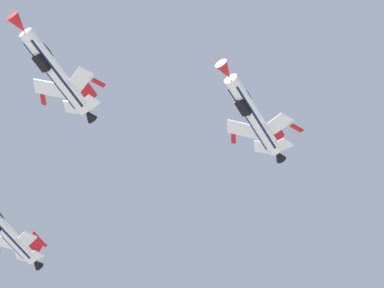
# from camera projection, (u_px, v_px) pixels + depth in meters

# --- Properties ---
(fighter_jet_lead) EXTENTS (12.33, 12.40, 5.06)m
(fighter_jet_lead) POSITION_uv_depth(u_px,v_px,m) (55.00, 71.00, 87.69)
(fighter_jet_lead) COLOR white
(fighter_jet_left_wing) EXTENTS (12.25, 12.32, 5.26)m
(fighter_jet_left_wing) POSITION_uv_depth(u_px,v_px,m) (253.00, 114.00, 91.37)
(fighter_jet_left_wing) COLOR white
(fighter_jet_right_wing) EXTENTS (12.28, 12.36, 5.19)m
(fighter_jet_right_wing) POSITION_uv_depth(u_px,v_px,m) (5.00, 230.00, 102.04)
(fighter_jet_right_wing) COLOR white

